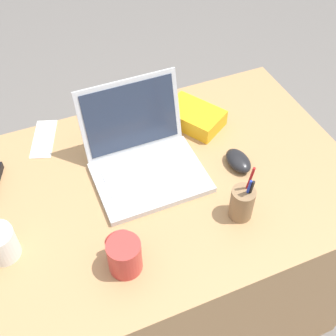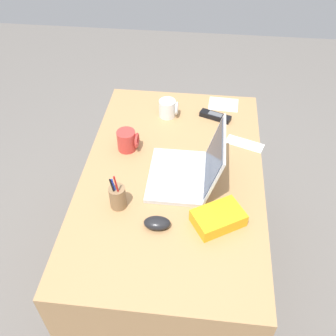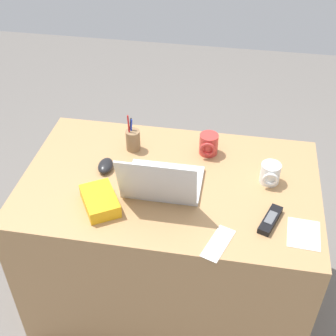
{
  "view_description": "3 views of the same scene",
  "coord_description": "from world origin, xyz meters",
  "px_view_note": "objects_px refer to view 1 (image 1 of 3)",
  "views": [
    {
      "loc": [
        -0.25,
        -0.76,
        1.7
      ],
      "look_at": [
        0.05,
        -0.03,
        0.84
      ],
      "focal_mm": 46.43,
      "sensor_mm": 36.0,
      "label": 1
    },
    {
      "loc": [
        1.15,
        0.11,
        1.9
      ],
      "look_at": [
        0.0,
        -0.02,
        0.78
      ],
      "focal_mm": 41.15,
      "sensor_mm": 36.0,
      "label": 2
    },
    {
      "loc": [
        -0.24,
        1.42,
        2.0
      ],
      "look_at": [
        -0.0,
        0.04,
        0.85
      ],
      "focal_mm": 49.12,
      "sensor_mm": 36.0,
      "label": 3
    }
  ],
  "objects_px": {
    "laptop": "(144,157)",
    "snack_bag": "(194,117)",
    "coffee_mug_tall": "(124,255)",
    "coffee_mug_white": "(0,243)",
    "pen_holder": "(242,203)",
    "computer_mouse": "(238,161)"
  },
  "relations": [
    {
      "from": "coffee_mug_white",
      "to": "snack_bag",
      "type": "relative_size",
      "value": 0.51
    },
    {
      "from": "coffee_mug_tall",
      "to": "coffee_mug_white",
      "type": "bearing_deg",
      "value": 150.46
    },
    {
      "from": "snack_bag",
      "to": "pen_holder",
      "type": "bearing_deg",
      "value": -96.09
    },
    {
      "from": "laptop",
      "to": "coffee_mug_tall",
      "type": "xyz_separation_m",
      "value": [
        -0.16,
        -0.28,
        0.0
      ]
    },
    {
      "from": "computer_mouse",
      "to": "snack_bag",
      "type": "bearing_deg",
      "value": 98.33
    },
    {
      "from": "laptop",
      "to": "coffee_mug_tall",
      "type": "distance_m",
      "value": 0.32
    },
    {
      "from": "coffee_mug_white",
      "to": "pen_holder",
      "type": "relative_size",
      "value": 0.52
    },
    {
      "from": "laptop",
      "to": "coffee_mug_white",
      "type": "bearing_deg",
      "value": -162.81
    },
    {
      "from": "laptop",
      "to": "pen_holder",
      "type": "xyz_separation_m",
      "value": [
        0.18,
        -0.26,
        0.0
      ]
    },
    {
      "from": "computer_mouse",
      "to": "snack_bag",
      "type": "relative_size",
      "value": 0.55
    },
    {
      "from": "computer_mouse",
      "to": "snack_bag",
      "type": "distance_m",
      "value": 0.23
    },
    {
      "from": "laptop",
      "to": "snack_bag",
      "type": "height_order",
      "value": "laptop"
    },
    {
      "from": "snack_bag",
      "to": "computer_mouse",
      "type": "bearing_deg",
      "value": -79.32
    },
    {
      "from": "laptop",
      "to": "pen_holder",
      "type": "height_order",
      "value": "laptop"
    },
    {
      "from": "laptop",
      "to": "snack_bag",
      "type": "bearing_deg",
      "value": 30.06
    },
    {
      "from": "laptop",
      "to": "coffee_mug_tall",
      "type": "relative_size",
      "value": 3.26
    },
    {
      "from": "laptop",
      "to": "computer_mouse",
      "type": "relative_size",
      "value": 3.11
    },
    {
      "from": "snack_bag",
      "to": "coffee_mug_white",
      "type": "bearing_deg",
      "value": -158.16
    },
    {
      "from": "coffee_mug_white",
      "to": "coffee_mug_tall",
      "type": "xyz_separation_m",
      "value": [
        0.27,
        -0.15,
        0.0
      ]
    },
    {
      "from": "laptop",
      "to": "snack_bag",
      "type": "relative_size",
      "value": 1.7
    },
    {
      "from": "computer_mouse",
      "to": "snack_bag",
      "type": "height_order",
      "value": "snack_bag"
    },
    {
      "from": "computer_mouse",
      "to": "coffee_mug_tall",
      "type": "height_order",
      "value": "coffee_mug_tall"
    }
  ]
}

